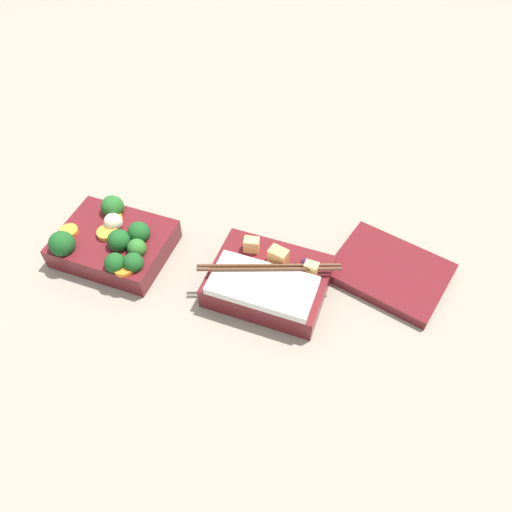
{
  "coord_description": "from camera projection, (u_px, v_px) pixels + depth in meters",
  "views": [
    {
      "loc": [
        0.27,
        -0.42,
        0.61
      ],
      "look_at": [
        0.1,
        0.04,
        0.04
      ],
      "focal_mm": 35.0,
      "sensor_mm": 36.0,
      "label": 1
    }
  ],
  "objects": [
    {
      "name": "ground_plane",
      "position": [
        185.0,
        271.0,
        0.78
      ],
      "size": [
        3.0,
        3.0,
        0.0
      ],
      "primitive_type": "plane",
      "color": "gray"
    },
    {
      "name": "bento_tray_rice",
      "position": [
        268.0,
        281.0,
        0.74
      ],
      "size": [
        0.2,
        0.13,
        0.06
      ],
      "color": "maroon",
      "rests_on": "ground_plane"
    },
    {
      "name": "bento_tray_vegetable",
      "position": [
        113.0,
        242.0,
        0.79
      ],
      "size": [
        0.17,
        0.14,
        0.07
      ],
      "color": "maroon",
      "rests_on": "ground_plane"
    },
    {
      "name": "bento_lid",
      "position": [
        390.0,
        272.0,
        0.77
      ],
      "size": [
        0.2,
        0.17,
        0.02
      ],
      "primitive_type": "cube",
      "rotation": [
        0.0,
        0.0,
        -0.25
      ],
      "color": "maroon",
      "rests_on": "ground_plane"
    }
  ]
}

